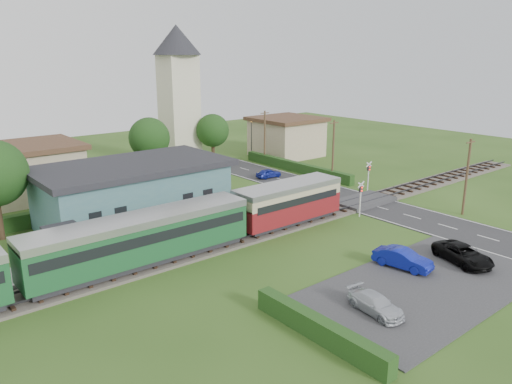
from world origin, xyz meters
TOP-DOWN VIEW (x-y plane):
  - ground at (0.00, 0.00)m, footprint 120.00×120.00m
  - railway_track at (0.00, 2.00)m, footprint 76.00×3.20m
  - road at (10.00, 0.00)m, footprint 6.00×70.00m
  - car_park at (-1.50, -12.00)m, footprint 17.00×9.00m
  - crossing_deck at (10.00, 2.00)m, footprint 6.20×3.40m
  - platform at (-10.00, 5.20)m, footprint 30.00×3.00m
  - equipment_hut at (-18.00, 5.20)m, footprint 2.30×2.30m
  - station_building at (-10.00, 10.99)m, footprint 16.00×9.00m
  - train at (-17.03, 2.00)m, footprint 43.20×2.90m
  - church_tower at (5.00, 28.00)m, footprint 6.00×6.00m
  - house_west at (-15.00, 25.00)m, footprint 10.80×8.80m
  - house_east at (20.00, 24.00)m, footprint 8.80×8.80m
  - hedge_carpark at (-11.00, -12.00)m, footprint 0.80×9.00m
  - hedge_roadside at (14.20, 16.00)m, footprint 0.80×18.00m
  - hedge_station at (-10.00, 15.50)m, footprint 22.00×0.80m
  - tree_b at (-2.00, 23.00)m, footprint 4.60×4.60m
  - tree_c at (8.00, 25.00)m, footprint 4.20×4.20m
  - utility_pole_b at (14.20, -6.00)m, footprint 1.40×0.22m
  - utility_pole_c at (14.20, 10.00)m, footprint 1.40×0.22m
  - utility_pole_d at (14.20, 22.00)m, footprint 1.40×0.22m
  - crossing_signal_near at (6.40, -0.41)m, footprint 0.84×0.28m
  - crossing_signal_far at (13.60, 4.39)m, footprint 0.84×0.28m
  - streetlamp_east at (16.00, 27.00)m, footprint 0.30×0.30m
  - car_on_road at (9.41, 15.64)m, footprint 3.17×1.45m
  - car_park_blue at (-0.19, -9.50)m, footprint 2.10×4.20m
  - car_park_silver at (-6.60, -12.15)m, footprint 1.94×3.83m
  - car_park_dark at (3.80, -11.69)m, footprint 3.45×5.01m
  - pedestrian_near at (-1.26, 4.99)m, footprint 0.74×0.60m
  - pedestrian_far at (-15.76, 4.46)m, footprint 0.93×1.10m

SIDE VIEW (x-z plane):
  - ground at x=0.00m, z-range 0.00..0.00m
  - road at x=10.00m, z-range 0.00..0.05m
  - car_park at x=-1.50m, z-range 0.00..0.08m
  - railway_track at x=0.00m, z-range -0.13..0.36m
  - crossing_deck at x=10.00m, z-range 0.00..0.45m
  - platform at x=-10.00m, z-range 0.00..0.45m
  - car_on_road at x=9.41m, z-range 0.05..1.10m
  - hedge_carpark at x=-11.00m, z-range 0.00..1.20m
  - hedge_roadside at x=14.20m, z-range 0.00..1.20m
  - car_park_silver at x=-6.60m, z-range 0.08..1.15m
  - hedge_station at x=-10.00m, z-range 0.00..1.30m
  - car_park_dark at x=3.80m, z-range 0.08..1.35m
  - car_park_blue at x=-0.19m, z-range 0.08..1.40m
  - pedestrian_near at x=-1.26m, z-range 0.45..2.22m
  - pedestrian_far at x=-15.76m, z-range 0.45..2.43m
  - equipment_hut at x=-18.00m, z-range 0.47..3.02m
  - crossing_signal_near at x=6.40m, z-range 0.50..3.78m
  - crossing_signal_far at x=13.60m, z-range 0.50..3.78m
  - train at x=-17.03m, z-range 0.48..3.88m
  - station_building at x=-10.00m, z-range 0.04..5.34m
  - house_west at x=-15.00m, z-range 0.04..5.54m
  - house_east at x=20.00m, z-range 0.05..5.55m
  - streetlamp_east at x=16.00m, z-range 0.46..5.62m
  - utility_pole_b at x=14.20m, z-range 0.13..7.13m
  - utility_pole_c at x=14.20m, z-range 0.13..7.13m
  - utility_pole_d at x=14.20m, z-range 0.13..7.13m
  - tree_c at x=8.00m, z-range 1.26..8.04m
  - tree_b at x=-2.00m, z-range 1.35..8.69m
  - church_tower at x=5.00m, z-range 1.43..19.03m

